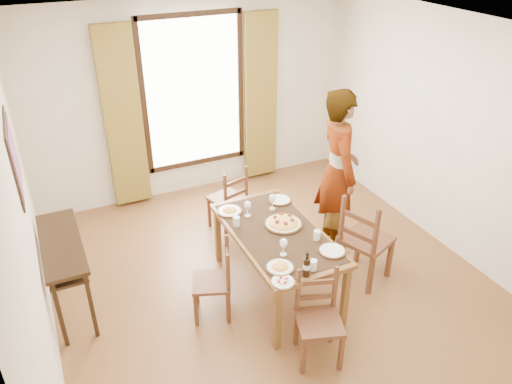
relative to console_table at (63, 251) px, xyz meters
name	(u,v)px	position (x,y,z in m)	size (l,w,h in m)	color
ground	(274,285)	(2.03, -0.60, -0.68)	(5.00, 5.00, 0.00)	brown
room_shell	(270,153)	(2.03, -0.47, 0.86)	(4.60, 5.10, 2.74)	silver
console_table	(63,251)	(0.00, 0.00, 0.00)	(0.38, 1.20, 0.80)	black
dining_table	(277,237)	(2.01, -0.67, 0.00)	(0.86, 1.60, 0.76)	brown
chair_west	(214,282)	(1.30, -0.73, -0.29)	(0.48, 0.48, 0.84)	#502D1A
chair_north	(229,200)	(2.03, 0.66, -0.27)	(0.49, 0.49, 0.89)	#502D1A
chair_south	(319,321)	(1.94, -1.64, -0.27)	(0.50, 0.50, 0.89)	#502D1A
chair_east	(365,242)	(2.96, -0.91, -0.19)	(0.61, 0.61, 1.06)	#502D1A
man	(338,171)	(3.06, -0.17, 0.30)	(0.63, 0.81, 1.97)	gray
plate_sw	(280,266)	(1.77, -1.22, 0.10)	(0.27, 0.27, 0.05)	silver
plate_se	(332,249)	(2.33, -1.21, 0.10)	(0.27, 0.27, 0.05)	silver
plate_nw	(230,210)	(1.72, -0.12, 0.10)	(0.27, 0.27, 0.05)	silver
plate_ne	(280,199)	(2.32, -0.14, 0.10)	(0.27, 0.27, 0.05)	silver
pasta_platter	(283,221)	(2.13, -0.60, 0.12)	(0.40, 0.40, 0.10)	#B05716
caprese_plate	(283,281)	(1.70, -1.41, 0.09)	(0.20, 0.20, 0.04)	silver
wine_glass_a	(284,247)	(1.89, -1.05, 0.16)	(0.08, 0.08, 0.18)	white
wine_glass_b	(272,202)	(2.17, -0.26, 0.16)	(0.08, 0.08, 0.18)	white
wine_glass_c	(248,209)	(1.87, -0.28, 0.16)	(0.08, 0.08, 0.18)	white
tumbler_a	(317,235)	(2.31, -0.97, 0.12)	(0.07, 0.07, 0.10)	silver
tumbler_b	(236,221)	(1.69, -0.40, 0.12)	(0.07, 0.07, 0.10)	silver
tumbler_c	(313,265)	(2.03, -1.36, 0.12)	(0.07, 0.07, 0.10)	silver
wine_bottle	(307,264)	(1.93, -1.40, 0.20)	(0.07, 0.07, 0.25)	black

